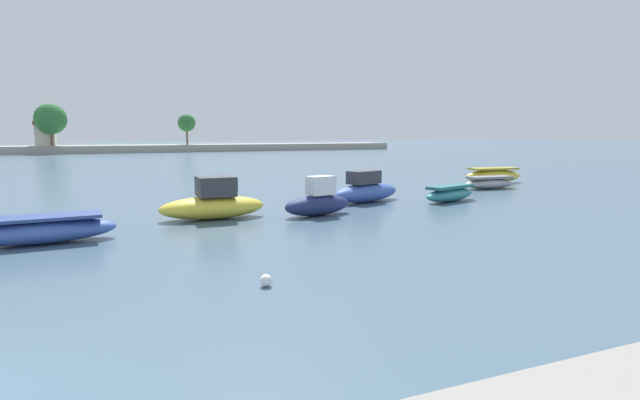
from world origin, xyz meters
The scene contains 9 objects.
moored_boat_2 centered at (0.48, 11.89, 0.48)m, with size 5.25×2.01×0.99m.
moored_boat_3 centered at (7.24, 14.62, 0.71)m, with size 4.81×1.92×1.94m.
moored_boat_4 centered at (12.01, 13.60, 0.65)m, with size 3.78×2.03×1.87m.
moored_boat_5 centered at (16.30, 16.82, 0.65)m, with size 5.19×3.15×1.78m.
moored_boat_6 centered at (20.84, 15.13, 0.44)m, with size 4.25×2.32×0.92m.
moored_boat_7 centered at (27.41, 19.29, 0.41)m, with size 4.09×1.48×0.87m.
moored_boat_8 centered at (30.49, 22.38, 0.57)m, with size 4.91×2.06×1.18m.
mooring_buoy_1 centered at (6.43, 3.87, 0.16)m, with size 0.32×0.32×0.32m, color white.
distant_shoreline centered at (-8.79, 95.49, 2.33)m, with size 123.30×8.77×8.91m.
Camera 1 is at (2.77, -8.28, 3.98)m, focal length 28.32 mm.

